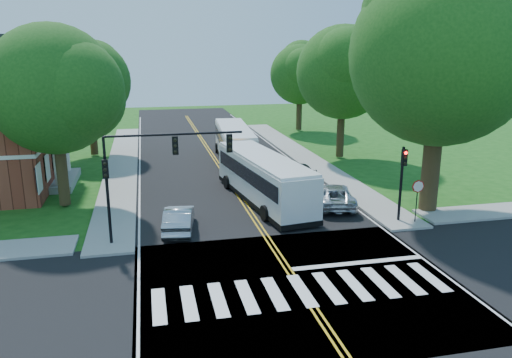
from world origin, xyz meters
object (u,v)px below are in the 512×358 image
object	(u,v)px
signal_nw	(153,162)
bus_follow	(235,143)
hatchback	(179,219)
bus_lead	(263,178)
dark_sedan	(300,171)
signal_ne	(402,174)
suv	(333,195)

from	to	relation	value
signal_nw	bus_follow	bearing A→B (deg)	67.76
hatchback	bus_lead	bearing A→B (deg)	-135.03
bus_follow	dark_sedan	size ratio (longest dim) A/B	2.85
signal_ne	bus_follow	bearing A→B (deg)	109.62
signal_nw	suv	distance (m)	12.59
bus_follow	hatchback	bearing A→B (deg)	73.93
bus_follow	dark_sedan	bearing A→B (deg)	121.19
signal_ne	dark_sedan	distance (m)	11.46
bus_lead	signal_ne	bearing A→B (deg)	132.05
bus_lead	dark_sedan	distance (m)	6.67
signal_nw	signal_ne	xyz separation A→B (m)	(14.06, 0.01, -1.41)
signal_nw	dark_sedan	distance (m)	16.17
bus_follow	suv	size ratio (longest dim) A/B	2.36
signal_ne	hatchback	xyz separation A→B (m)	(-12.78, 1.35, -2.23)
signal_nw	bus_lead	world-z (taller)	signal_nw
bus_lead	bus_follow	bearing A→B (deg)	-99.39
signal_ne	dark_sedan	world-z (taller)	signal_ne
bus_lead	dark_sedan	bearing A→B (deg)	-136.98
signal_ne	hatchback	bearing A→B (deg)	173.98
hatchback	signal_ne	bearing A→B (deg)	-177.84
signal_ne	hatchback	distance (m)	13.05
bus_lead	suv	bearing A→B (deg)	147.83
bus_follow	suv	xyz separation A→B (m)	(3.89, -14.49, -0.93)
hatchback	suv	world-z (taller)	hatchback
signal_ne	bus_lead	size ratio (longest dim) A/B	0.36
signal_ne	bus_lead	bearing A→B (deg)	139.96
signal_nw	bus_follow	size ratio (longest dim) A/B	0.59
signal_ne	hatchback	size ratio (longest dim) A/B	1.00
signal_ne	dark_sedan	size ratio (longest dim) A/B	1.03
suv	dark_sedan	world-z (taller)	suv
signal_nw	dark_sedan	xyz separation A→B (m)	(11.34, 10.90, -3.74)
signal_ne	hatchback	world-z (taller)	signal_ne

